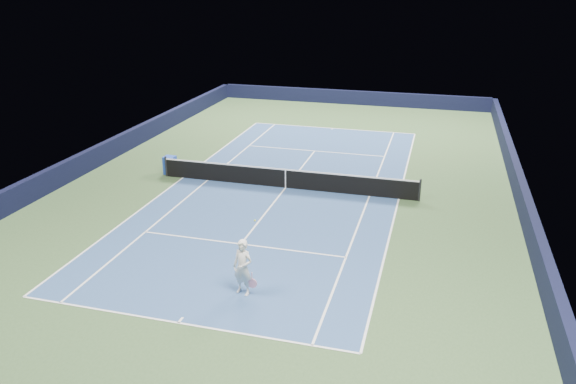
# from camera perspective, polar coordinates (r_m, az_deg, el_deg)

# --- Properties ---
(ground) EXTENTS (40.00, 40.00, 0.00)m
(ground) POSITION_cam_1_polar(r_m,az_deg,el_deg) (27.48, -0.25, 0.42)
(ground) COLOR #334E2A
(ground) RESTS_ON ground
(wall_far) EXTENTS (22.00, 0.35, 1.10)m
(wall_far) POSITION_cam_1_polar(r_m,az_deg,el_deg) (46.03, 6.54, 9.52)
(wall_far) COLOR black
(wall_far) RESTS_ON ground
(wall_right) EXTENTS (0.35, 40.00, 1.10)m
(wall_right) POSITION_cam_1_polar(r_m,az_deg,el_deg) (26.67, 22.75, -0.70)
(wall_right) COLOR black
(wall_right) RESTS_ON ground
(wall_left) EXTENTS (0.35, 40.00, 1.10)m
(wall_left) POSITION_cam_1_polar(r_m,az_deg,el_deg) (31.83, -19.40, 3.17)
(wall_left) COLOR black
(wall_left) RESTS_ON ground
(court_surface) EXTENTS (10.97, 23.77, 0.01)m
(court_surface) POSITION_cam_1_polar(r_m,az_deg,el_deg) (27.48, -0.25, 0.43)
(court_surface) COLOR navy
(court_surface) RESTS_ON ground
(baseline_far) EXTENTS (10.97, 0.08, 0.00)m
(baseline_far) POSITION_cam_1_polar(r_m,az_deg,el_deg) (38.53, 4.57, 6.48)
(baseline_far) COLOR white
(baseline_far) RESTS_ON ground
(baseline_near) EXTENTS (10.97, 0.08, 0.00)m
(baseline_near) POSITION_cam_1_polar(r_m,az_deg,el_deg) (17.56, -11.08, -12.91)
(baseline_near) COLOR white
(baseline_near) RESTS_ON ground
(sideline_doubles_right) EXTENTS (0.08, 23.77, 0.00)m
(sideline_doubles_right) POSITION_cam_1_polar(r_m,az_deg,el_deg) (26.62, 11.19, -0.68)
(sideline_doubles_right) COLOR white
(sideline_doubles_right) RESTS_ON ground
(sideline_doubles_left) EXTENTS (0.08, 23.77, 0.00)m
(sideline_doubles_left) POSITION_cam_1_polar(r_m,az_deg,el_deg) (29.35, -10.62, 1.44)
(sideline_doubles_left) COLOR white
(sideline_doubles_left) RESTS_ON ground
(sideline_singles_right) EXTENTS (0.08, 23.77, 0.00)m
(sideline_singles_right) POSITION_cam_1_polar(r_m,az_deg,el_deg) (26.73, 8.27, -0.40)
(sideline_singles_right) COLOR white
(sideline_singles_right) RESTS_ON ground
(sideline_singles_left) EXTENTS (0.08, 23.77, 0.00)m
(sideline_singles_left) POSITION_cam_1_polar(r_m,az_deg,el_deg) (28.80, -8.16, 1.21)
(sideline_singles_left) COLOR white
(sideline_singles_left) RESTS_ON ground
(service_line_far) EXTENTS (8.23, 0.08, 0.00)m
(service_line_far) POSITION_cam_1_polar(r_m,az_deg,el_deg) (33.36, 2.73, 4.19)
(service_line_far) COLOR white
(service_line_far) RESTS_ON ground
(service_line_near) EXTENTS (8.23, 0.08, 0.00)m
(service_line_near) POSITION_cam_1_polar(r_m,az_deg,el_deg) (21.89, -4.80, -5.28)
(service_line_near) COLOR white
(service_line_near) RESTS_ON ground
(center_service_line) EXTENTS (0.08, 12.80, 0.00)m
(center_service_line) POSITION_cam_1_polar(r_m,az_deg,el_deg) (27.48, -0.25, 0.44)
(center_service_line) COLOR white
(center_service_line) RESTS_ON ground
(center_mark_far) EXTENTS (0.08, 0.30, 0.00)m
(center_mark_far) POSITION_cam_1_polar(r_m,az_deg,el_deg) (38.38, 4.53, 6.42)
(center_mark_far) COLOR white
(center_mark_far) RESTS_ON ground
(center_mark_near) EXTENTS (0.08, 0.30, 0.00)m
(center_mark_near) POSITION_cam_1_polar(r_m,az_deg,el_deg) (17.67, -10.86, -12.66)
(center_mark_near) COLOR white
(center_mark_near) RESTS_ON ground
(tennis_net) EXTENTS (12.90, 0.10, 1.07)m
(tennis_net) POSITION_cam_1_polar(r_m,az_deg,el_deg) (27.31, -0.25, 1.41)
(tennis_net) COLOR black
(tennis_net) RESTS_ON ground
(sponsor_cube) EXTENTS (0.62, 0.56, 0.94)m
(sponsor_cube) POSITION_cam_1_polar(r_m,az_deg,el_deg) (29.96, -11.89, 2.69)
(sponsor_cube) COLOR #1E43B8
(sponsor_cube) RESTS_ON ground
(tennis_player) EXTENTS (0.89, 1.35, 2.22)m
(tennis_player) POSITION_cam_1_polar(r_m,az_deg,el_deg) (18.24, -4.60, -7.66)
(tennis_player) COLOR white
(tennis_player) RESTS_ON ground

